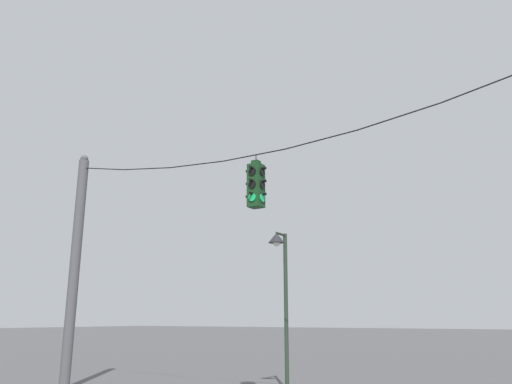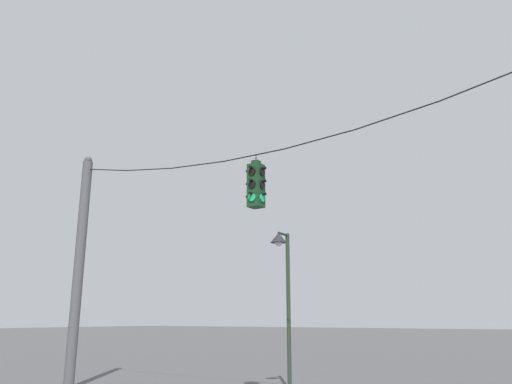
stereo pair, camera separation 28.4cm
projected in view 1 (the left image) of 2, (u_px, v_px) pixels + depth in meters
name	position (u px, v px, depth m)	size (l,w,h in m)	color
utility_pole_left	(75.00, 266.00, 15.44)	(0.31, 0.31, 7.20)	#4C4C51
span_wire	(253.00, 147.00, 12.82)	(13.03, 0.03, 0.73)	black
traffic_light_over_intersection	(256.00, 185.00, 12.52)	(0.58, 0.58, 1.36)	#143819
street_lamp	(281.00, 269.00, 14.75)	(0.49, 0.85, 4.53)	#233323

